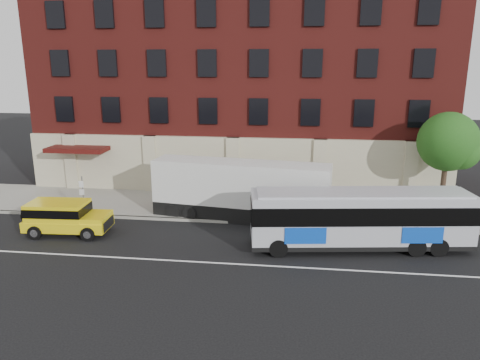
# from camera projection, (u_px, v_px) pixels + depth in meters

# --- Properties ---
(ground) EXTENTS (120.00, 120.00, 0.00)m
(ground) POSITION_uv_depth(u_px,v_px,m) (198.00, 267.00, 20.86)
(ground) COLOR black
(ground) RESTS_ON ground
(sidewalk) EXTENTS (60.00, 6.00, 0.15)m
(sidewalk) POSITION_uv_depth(u_px,v_px,m) (227.00, 206.00, 29.48)
(sidewalk) COLOR #99978B
(sidewalk) RESTS_ON ground
(kerb) EXTENTS (60.00, 0.25, 0.15)m
(kerb) POSITION_uv_depth(u_px,v_px,m) (220.00, 221.00, 26.60)
(kerb) COLOR #99978B
(kerb) RESTS_ON ground
(lane_line) EXTENTS (60.00, 0.12, 0.01)m
(lane_line) POSITION_uv_depth(u_px,v_px,m) (200.00, 262.00, 21.34)
(lane_line) COLOR white
(lane_line) RESTS_ON ground
(building) EXTENTS (30.00, 12.10, 15.00)m
(building) POSITION_uv_depth(u_px,v_px,m) (242.00, 84.00, 35.17)
(building) COLOR maroon
(building) RESTS_ON sidewalk
(sign_pole) EXTENTS (0.30, 0.20, 2.50)m
(sign_pole) POSITION_uv_depth(u_px,v_px,m) (83.00, 193.00, 27.42)
(sign_pole) COLOR slate
(sign_pole) RESTS_ON ground
(street_tree) EXTENTS (3.60, 3.60, 6.20)m
(street_tree) POSITION_uv_depth(u_px,v_px,m) (449.00, 144.00, 27.20)
(street_tree) COLOR #322419
(street_tree) RESTS_ON sidewalk
(city_bus) EXTENTS (11.24, 3.85, 3.02)m
(city_bus) POSITION_uv_depth(u_px,v_px,m) (360.00, 217.00, 22.55)
(city_bus) COLOR #B5B7C0
(city_bus) RESTS_ON ground
(yellow_suv) EXTENTS (4.85, 2.29, 1.83)m
(yellow_suv) POSITION_uv_depth(u_px,v_px,m) (64.00, 216.00, 24.63)
(yellow_suv) COLOR yellow
(yellow_suv) RESTS_ON ground
(shipping_container) EXTENTS (10.74, 3.54, 3.51)m
(shipping_container) POSITION_uv_depth(u_px,v_px,m) (240.00, 191.00, 26.86)
(shipping_container) COLOR black
(shipping_container) RESTS_ON ground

